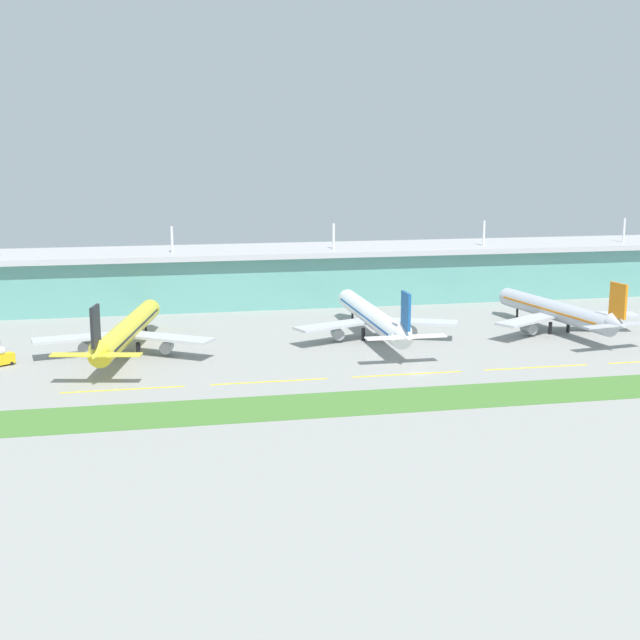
# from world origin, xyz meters

# --- Properties ---
(ground_plane) EXTENTS (600.00, 600.00, 0.00)m
(ground_plane) POSITION_xyz_m (0.00, 0.00, 0.00)
(ground_plane) COLOR gray
(terminal_building) EXTENTS (288.00, 34.00, 28.56)m
(terminal_building) POSITION_xyz_m (-0.00, 103.51, 9.98)
(terminal_building) COLOR #5B9E93
(terminal_building) RESTS_ON ground
(airliner_near_middle) EXTENTS (47.80, 70.24, 18.90)m
(airliner_near_middle) POSITION_xyz_m (-70.51, 34.29, 6.46)
(airliner_near_middle) COLOR yellow
(airliner_near_middle) RESTS_ON ground
(airliner_center) EXTENTS (48.80, 71.83, 18.90)m
(airliner_center) POSITION_xyz_m (-1.11, 39.43, 6.46)
(airliner_center) COLOR white
(airliner_center) RESTS_ON ground
(airliner_far_middle) EXTENTS (48.19, 62.26, 18.90)m
(airliner_far_middle) POSITION_xyz_m (55.40, 37.30, 6.45)
(airliner_far_middle) COLOR #ADB2BC
(airliner_far_middle) RESTS_ON ground
(taxiway_stripe_west) EXTENTS (28.00, 0.70, 0.04)m
(taxiway_stripe_west) POSITION_xyz_m (-71.00, -0.53, 0.02)
(taxiway_stripe_west) COLOR yellow
(taxiway_stripe_west) RESTS_ON ground
(taxiway_stripe_mid_west) EXTENTS (28.00, 0.70, 0.04)m
(taxiway_stripe_mid_west) POSITION_xyz_m (-37.00, -0.53, 0.02)
(taxiway_stripe_mid_west) COLOR yellow
(taxiway_stripe_mid_west) RESTS_ON ground
(taxiway_stripe_centre) EXTENTS (28.00, 0.70, 0.04)m
(taxiway_stripe_centre) POSITION_xyz_m (-3.00, -0.53, 0.02)
(taxiway_stripe_centre) COLOR yellow
(taxiway_stripe_centre) RESTS_ON ground
(taxiway_stripe_mid_east) EXTENTS (28.00, 0.70, 0.04)m
(taxiway_stripe_mid_east) POSITION_xyz_m (31.00, -0.53, 0.02)
(taxiway_stripe_mid_east) COLOR yellow
(taxiway_stripe_mid_east) RESTS_ON ground
(grass_verge) EXTENTS (300.00, 18.00, 0.10)m
(grass_verge) POSITION_xyz_m (0.00, -21.31, 0.05)
(grass_verge) COLOR #477A33
(grass_verge) RESTS_ON ground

